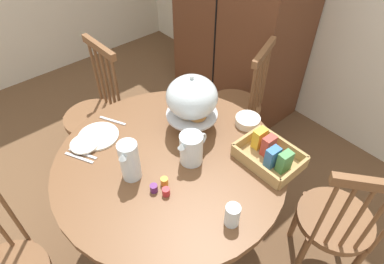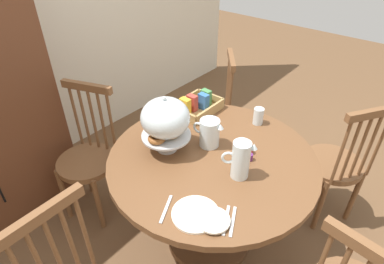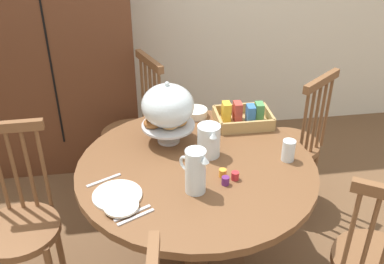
{
  "view_description": "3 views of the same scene",
  "coord_description": "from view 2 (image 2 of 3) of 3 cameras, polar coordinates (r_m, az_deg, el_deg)",
  "views": [
    {
      "loc": [
        0.94,
        -0.51,
        1.98
      ],
      "look_at": [
        0.03,
        0.28,
        0.84
      ],
      "focal_mm": 30.65,
      "sensor_mm": 36.0,
      "label": 1
    },
    {
      "loc": [
        -1.11,
        -0.67,
        1.88
      ],
      "look_at": [
        0.03,
        0.28,
        0.84
      ],
      "focal_mm": 29.88,
      "sensor_mm": 36.0,
      "label": 2
    },
    {
      "loc": [
        -0.25,
        -1.61,
        1.96
      ],
      "look_at": [
        0.03,
        0.28,
        0.84
      ],
      "focal_mm": 40.8,
      "sensor_mm": 36.0,
      "label": 3
    }
  ],
  "objects": [
    {
      "name": "windsor_chair_by_cabinet",
      "position": [
        2.33,
        -17.96,
        -4.72
      ],
      "size": [
        0.43,
        0.43,
        0.97
      ],
      "color": "brown",
      "rests_on": "ground_plane"
    },
    {
      "name": "orange_juice_pitcher",
      "position": [
        1.84,
        3.12,
        -0.36
      ],
      "size": [
        0.12,
        0.2,
        0.17
      ],
      "color": "silver",
      "rests_on": "dining_table"
    },
    {
      "name": "cereal_bowl",
      "position": [
        2.1,
        -6.11,
        2.68
      ],
      "size": [
        0.14,
        0.14,
        0.04
      ],
      "primitive_type": "cylinder",
      "color": "white",
      "rests_on": "dining_table"
    },
    {
      "name": "dinner_fork",
      "position": [
        1.48,
        7.29,
        -15.55
      ],
      "size": [
        0.16,
        0.09,
        0.01
      ],
      "primitive_type": "cube",
      "rotation": [
        0.0,
        0.0,
        3.6
      ],
      "color": "silver",
      "rests_on": "dining_table"
    },
    {
      "name": "soup_spoon",
      "position": [
        1.52,
        -4.66,
        -13.52
      ],
      "size": [
        0.16,
        0.09,
        0.01
      ],
      "primitive_type": "cube",
      "rotation": [
        0.0,
        0.0,
        3.6
      ],
      "color": "silver",
      "rests_on": "dining_table"
    },
    {
      "name": "jam_jar_apricot",
      "position": [
        1.81,
        8.6,
        -3.65
      ],
      "size": [
        0.04,
        0.04,
        0.04
      ],
      "primitive_type": "cylinder",
      "color": "orange",
      "rests_on": "dining_table"
    },
    {
      "name": "ground_plane",
      "position": [
        2.29,
        5.29,
        -20.5
      ],
      "size": [
        10.0,
        10.0,
        0.0
      ],
      "primitive_type": "plane",
      "color": "brown"
    },
    {
      "name": "pastry_stand_with_dome",
      "position": [
        1.74,
        -4.77,
        2.14
      ],
      "size": [
        0.28,
        0.28,
        0.34
      ],
      "color": "silver",
      "rests_on": "dining_table"
    },
    {
      "name": "windsor_chair_near_window",
      "position": [
        2.69,
        3.42,
        2.97
      ],
      "size": [
        0.47,
        0.47,
        0.97
      ],
      "color": "brown",
      "rests_on": "ground_plane"
    },
    {
      "name": "milk_pitcher",
      "position": [
        1.63,
        8.63,
        -5.18
      ],
      "size": [
        0.12,
        0.16,
        0.21
      ],
      "color": "silver",
      "rests_on": "dining_table"
    },
    {
      "name": "china_plate_large",
      "position": [
        1.49,
        0.63,
        -14.42
      ],
      "size": [
        0.22,
        0.22,
        0.01
      ],
      "primitive_type": "cylinder",
      "color": "white",
      "rests_on": "dining_table"
    },
    {
      "name": "wall_back",
      "position": [
        2.8,
        -27.28,
        19.56
      ],
      "size": [
        4.8,
        0.06,
        2.6
      ],
      "primitive_type": "cube",
      "color": "silver",
      "rests_on": "ground_plane"
    },
    {
      "name": "china_plate_small",
      "position": [
        1.46,
        3.85,
        -15.41
      ],
      "size": [
        0.15,
        0.15,
        0.01
      ],
      "primitive_type": "cylinder",
      "color": "white",
      "rests_on": "china_plate_large"
    },
    {
      "name": "dining_table",
      "position": [
        1.95,
        3.44,
        -9.32
      ],
      "size": [
        1.18,
        1.18,
        0.74
      ],
      "color": "brown",
      "rests_on": "ground_plane"
    },
    {
      "name": "windsor_chair_host_seat",
      "position": [
        2.38,
        24.13,
        -5.5
      ],
      "size": [
        0.46,
        0.46,
        0.97
      ],
      "color": "brown",
      "rests_on": "ground_plane"
    },
    {
      "name": "table_knife",
      "position": [
        1.48,
        6.1,
        -15.38
      ],
      "size": [
        0.16,
        0.09,
        0.01
      ],
      "primitive_type": "cube",
      "rotation": [
        0.0,
        0.0,
        3.6
      ],
      "color": "silver",
      "rests_on": "dining_table"
    },
    {
      "name": "drinking_glass",
      "position": [
        2.08,
        11.76,
        2.8
      ],
      "size": [
        0.06,
        0.06,
        0.11
      ],
      "primitive_type": "cylinder",
      "color": "silver",
      "rests_on": "dining_table"
    },
    {
      "name": "cereal_basket",
      "position": [
        2.18,
        0.92,
        4.77
      ],
      "size": [
        0.32,
        0.24,
        0.12
      ],
      "color": "tan",
      "rests_on": "dining_table"
    },
    {
      "name": "jam_jar_grape",
      "position": [
        1.79,
        10.23,
        -4.41
      ],
      "size": [
        0.04,
        0.04,
        0.04
      ],
      "primitive_type": "cylinder",
      "color": "#5B2366",
      "rests_on": "dining_table"
    },
    {
      "name": "jam_jar_strawberry",
      "position": [
        1.84,
        10.28,
        -3.22
      ],
      "size": [
        0.04,
        0.04,
        0.04
      ],
      "primitive_type": "cylinder",
      "color": "#B7282D",
      "rests_on": "dining_table"
    }
  ]
}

